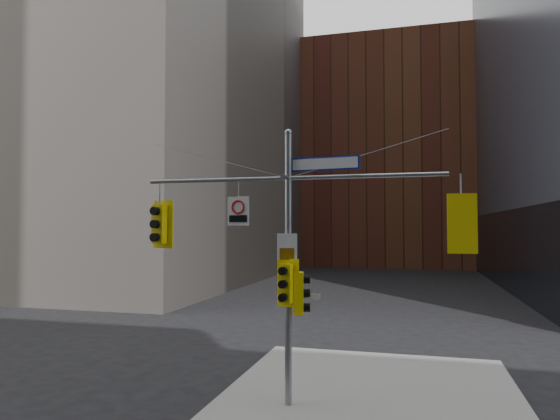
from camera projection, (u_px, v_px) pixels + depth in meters
The scene contains 12 objects.
sidewalk_corner at pixel (373, 390), 14.24m from camera, with size 8.00×8.00×0.15m, color gray.
brick_midrise at pixel (389, 159), 67.39m from camera, with size 26.00×20.00×28.00m, color brown.
signal_assembly at pixel (288, 239), 12.98m from camera, with size 8.00×0.80×7.30m.
traffic_light_west_arm at pixel (159, 224), 13.97m from camera, with size 0.64×0.56×1.35m.
traffic_light_east_arm at pixel (461, 224), 11.89m from camera, with size 0.68×0.54×1.42m.
traffic_light_pole_side at pixel (301, 293), 12.86m from camera, with size 0.46×0.39×1.09m.
traffic_light_pole_front at pixel (286, 283), 12.68m from camera, with size 0.59×0.51×1.23m.
street_sign_blade at pixel (325, 164), 12.80m from camera, with size 1.84×0.25×0.36m.
regulatory_sign_arm at pixel (238, 210), 13.34m from camera, with size 0.62×0.10×0.78m.
regulatory_sign_pole at pixel (287, 247), 12.86m from camera, with size 0.52×0.09×0.68m.
street_blade_ew at pixel (305, 296), 12.82m from camera, with size 0.78×0.06×0.16m.
street_blade_ns at pixel (292, 297), 13.36m from camera, with size 0.08×0.69×0.14m.
Camera 1 is at (3.16, -10.62, 4.70)m, focal length 32.00 mm.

